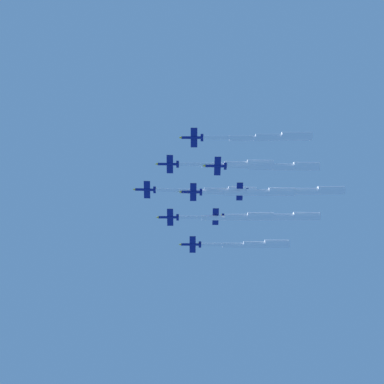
% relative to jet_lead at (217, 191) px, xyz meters
% --- Properties ---
extents(jet_lead, '(22.75, 50.49, 3.80)m').
position_rel_jet_lead_xyz_m(jet_lead, '(0.00, 0.00, 0.00)').
color(jet_lead, navy).
extents(jet_port_inner, '(20.90, 47.30, 3.78)m').
position_rel_jet_lead_xyz_m(jet_port_inner, '(9.31, 11.59, -1.44)').
color(jet_port_inner, navy).
extents(jet_starboard_inner, '(21.18, 49.31, 3.73)m').
position_rel_jet_lead_xyz_m(jet_starboard_inner, '(-14.10, 4.15, -1.46)').
color(jet_starboard_inner, navy).
extents(jet_port_mid, '(20.69, 47.18, 3.68)m').
position_rel_jet_lead_xyz_m(jet_port_mid, '(-5.70, 16.44, -2.02)').
color(jet_port_mid, navy).
extents(jet_starboard_mid, '(21.91, 51.58, 3.70)m').
position_rel_jet_lead_xyz_m(jet_starboard_mid, '(16.73, 28.08, -3.49)').
color(jet_starboard_mid, navy).
extents(jet_port_outer, '(20.35, 46.85, 3.69)m').
position_rel_jet_lead_xyz_m(jet_port_outer, '(-28.69, 7.45, -3.35)').
color(jet_port_outer, navy).
extents(jet_starboard_outer, '(20.74, 46.31, 3.71)m').
position_rel_jet_lead_xyz_m(jet_starboard_outer, '(2.38, 29.53, -3.08)').
color(jet_starboard_outer, navy).
extents(jet_trail_port, '(21.61, 49.70, 3.80)m').
position_rel_jet_lead_xyz_m(jet_trail_port, '(-21.37, 22.97, -0.41)').
color(jet_trail_port, navy).
extents(jet_trail_starboard, '(20.88, 48.94, 3.70)m').
position_rel_jet_lead_xyz_m(jet_trail_starboard, '(-12.83, 36.17, -0.97)').
color(jet_trail_starboard, navy).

